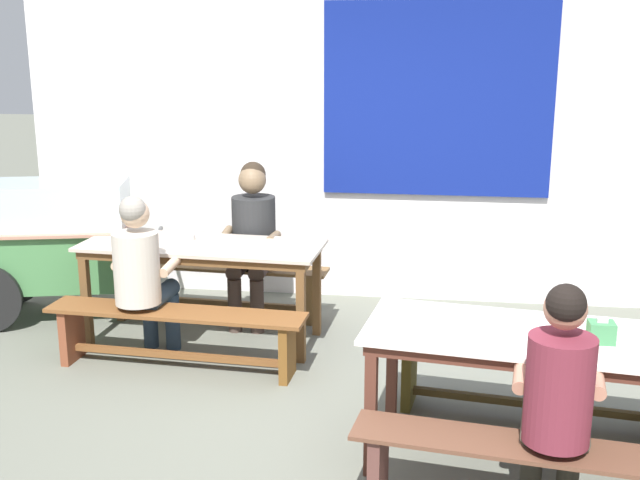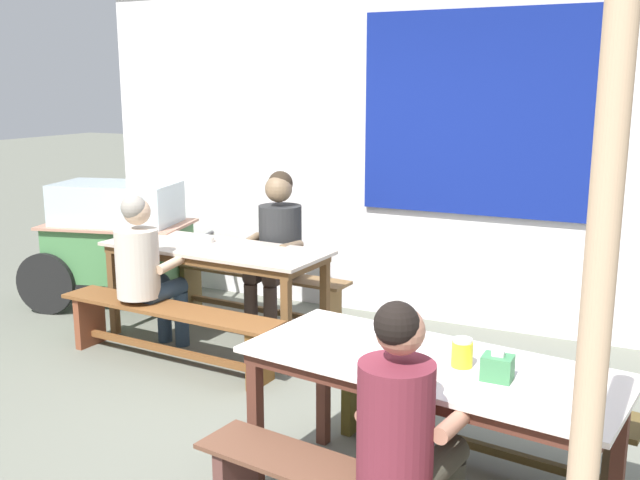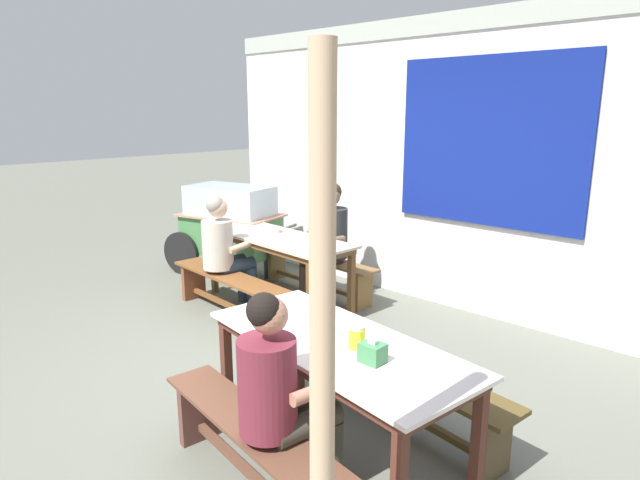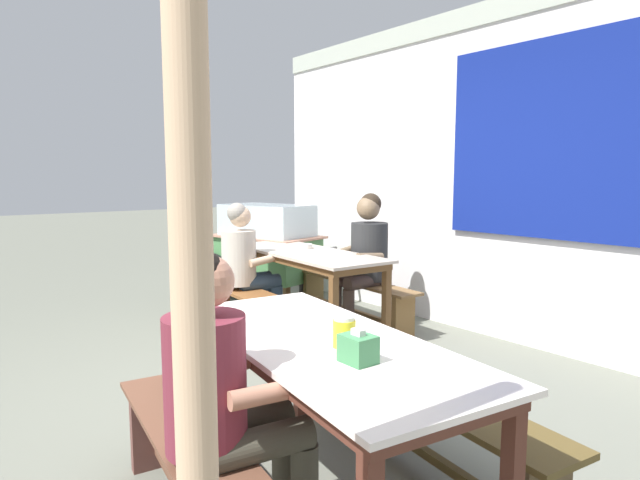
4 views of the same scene
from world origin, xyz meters
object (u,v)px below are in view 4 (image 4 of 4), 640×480
Objects in this scene: bench_near_front at (198,480)px; dining_table_far at (306,259)px; bench_far_back at (353,293)px; dining_table_near at (323,355)px; bench_far_front at (253,308)px; condiment_jar at (344,332)px; food_cart at (265,244)px; person_center_facing at (365,252)px; soup_bowl at (305,246)px; wooden_support_post at (194,334)px; person_near_front at (227,390)px; person_left_back_turned at (246,260)px; tissue_box at (358,348)px; bench_near_back at (420,411)px.

dining_table_far is at bearing 135.22° from bench_near_front.
bench_far_back and bench_near_front have the same top height.
dining_table_near is 0.98× the size of bench_far_front.
dining_table_far is 2.85m from condiment_jar.
bench_far_back is at bearing 86.40° from bench_far_front.
food_cart is 1.61m from person_center_facing.
wooden_support_post is (3.15, -2.62, 0.35)m from soup_bowl.
wooden_support_post is at bearing -33.91° from food_cart.
dining_table_near is 1.29m from wooden_support_post.
person_near_front is (3.61, -2.46, 0.01)m from food_cart.
bench_far_back is at bearing 72.55° from person_left_back_turned.
person_left_back_turned is 8.35× the size of soup_bowl.
tissue_box reaches higher than bench_far_front.
food_cart is 5.22m from wooden_support_post.
soup_bowl is 0.06× the size of wooden_support_post.
bench_far_back is 3.22m from condiment_jar.
soup_bowl is 4.11m from wooden_support_post.
person_center_facing is (0.24, -0.07, 0.46)m from bench_far_back.
person_near_front is 0.93× the size of person_center_facing.
bench_far_front is at bearing 147.12° from person_near_front.
bench_far_front is at bearing -93.60° from dining_table_far.
person_center_facing is 8.89× the size of soup_bowl.
bench_far_front is 1.13× the size of bench_near_front.
condiment_jar is (2.41, -1.00, 0.53)m from bench_far_front.
tissue_box is at bearing -22.69° from bench_far_front.
person_near_front is at bearing -41.62° from soup_bowl.
person_left_back_turned is at bearing -121.45° from dining_table_far.
bench_near_front is (-0.08, -0.57, -0.41)m from dining_table_near.
wooden_support_post is (3.28, -2.03, 0.45)m from person_left_back_turned.
person_near_front is at bearing 25.02° from bench_near_front.
wooden_support_post is (0.68, -1.51, 0.84)m from bench_near_back.
bench_far_front is 1.07× the size of food_cart.
condiment_jar is (3.70, -1.95, 0.16)m from food_cart.
dining_table_near is 2.75m from person_left_back_turned.
dining_table_far is 14.19× the size of condiment_jar.
bench_near_front is (-0.16, -1.13, -0.02)m from bench_near_back.
person_left_back_turned is (-0.26, 0.09, 0.39)m from bench_far_front.
person_center_facing is (0.31, 1.07, 0.45)m from bench_far_front.
bench_near_back is 2.68m from person_left_back_turned.
person_center_facing is (0.28, 0.50, 0.06)m from dining_table_far.
bench_far_back is at bearing 7.79° from food_cart.
food_cart reaches higher than bench_near_back.
bench_near_front is 4.31m from food_cart.
condiment_jar reaches higher than bench_near_back.
person_center_facing is (-1.87, 2.63, 0.46)m from bench_near_front.
bench_near_front is (2.19, -1.56, -0.02)m from bench_far_front.
person_center_facing reaches higher than dining_table_far.
soup_bowl is at bearing 138.38° from person_near_front.
person_near_front is at bearing -31.61° from person_left_back_turned.
bench_far_front and bench_near_front have the same top height.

